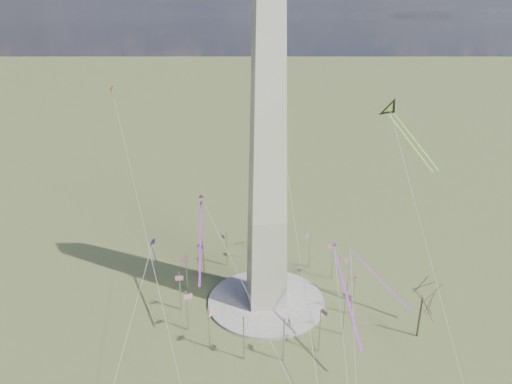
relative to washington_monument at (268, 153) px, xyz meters
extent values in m
plane|color=brown|center=(0.00, 0.00, -47.95)|extent=(2000.00, 2000.00, 0.00)
cylinder|color=beige|center=(0.00, 0.00, -47.55)|extent=(36.00, 36.00, 0.80)
cylinder|color=#B8BABE|center=(26.00, 0.00, -41.45)|extent=(0.36, 0.36, 13.00)
cube|color=#BF1941|center=(26.00, 1.30, -36.15)|extent=(2.40, 0.08, 1.50)
cylinder|color=#B8BABE|center=(24.02, 9.95, -41.45)|extent=(0.36, 0.36, 13.00)
cube|color=#BF1941|center=(23.52, 11.15, -36.15)|extent=(2.25, 0.99, 1.50)
cylinder|color=#B8BABE|center=(18.38, 18.38, -41.45)|extent=(0.36, 0.36, 13.00)
cube|color=#BF1941|center=(17.47, 19.30, -36.15)|extent=(1.75, 1.75, 1.50)
cylinder|color=#B8BABE|center=(9.95, 24.02, -41.45)|extent=(0.36, 0.36, 13.00)
cube|color=#BF1941|center=(8.75, 24.52, -36.15)|extent=(0.99, 2.25, 1.50)
cylinder|color=#B8BABE|center=(0.00, 26.00, -41.45)|extent=(0.36, 0.36, 13.00)
cube|color=#BF1941|center=(-1.30, 26.00, -36.15)|extent=(0.08, 2.40, 1.50)
cylinder|color=#B8BABE|center=(-9.95, 24.02, -41.45)|extent=(0.36, 0.36, 13.00)
cube|color=#BF1941|center=(-11.15, 23.52, -36.15)|extent=(0.99, 2.25, 1.50)
cylinder|color=#B8BABE|center=(-18.38, 18.38, -41.45)|extent=(0.36, 0.36, 13.00)
cube|color=#BF1941|center=(-19.30, 17.47, -36.15)|extent=(1.75, 1.75, 1.50)
cylinder|color=#B8BABE|center=(-24.02, 9.95, -41.45)|extent=(0.36, 0.36, 13.00)
cube|color=#BF1941|center=(-24.52, 8.75, -36.15)|extent=(2.25, 0.99, 1.50)
cylinder|color=#B8BABE|center=(-26.00, 0.00, -41.45)|extent=(0.36, 0.36, 13.00)
cube|color=#BF1941|center=(-26.00, -1.30, -36.15)|extent=(2.40, 0.08, 1.50)
cylinder|color=#B8BABE|center=(-24.02, -9.95, -41.45)|extent=(0.36, 0.36, 13.00)
cube|color=#BF1941|center=(-23.52, -11.15, -36.15)|extent=(2.25, 0.99, 1.50)
cylinder|color=#B8BABE|center=(-18.38, -18.38, -41.45)|extent=(0.36, 0.36, 13.00)
cube|color=#BF1941|center=(-17.47, -19.30, -36.15)|extent=(1.75, 1.75, 1.50)
cylinder|color=#B8BABE|center=(-9.95, -24.02, -41.45)|extent=(0.36, 0.36, 13.00)
cube|color=#BF1941|center=(-8.75, -24.52, -36.15)|extent=(0.99, 2.25, 1.50)
cylinder|color=#B8BABE|center=(0.00, -26.00, -41.45)|extent=(0.36, 0.36, 13.00)
cube|color=#BF1941|center=(1.30, -26.00, -36.15)|extent=(0.08, 2.40, 1.50)
cylinder|color=#B8BABE|center=(9.95, -24.02, -41.45)|extent=(0.36, 0.36, 13.00)
cube|color=#BF1941|center=(11.15, -23.52, -36.15)|extent=(0.99, 2.25, 1.50)
cylinder|color=#B8BABE|center=(18.38, -18.38, -41.45)|extent=(0.36, 0.36, 13.00)
cube|color=#BF1941|center=(19.30, -17.47, -36.15)|extent=(1.75, 1.75, 1.50)
cylinder|color=#B8BABE|center=(24.02, -9.95, -41.45)|extent=(0.36, 0.36, 13.00)
cube|color=#BF1941|center=(24.52, -8.75, -36.15)|extent=(2.25, 0.99, 1.50)
cylinder|color=#4E3E2F|center=(38.69, -22.00, -41.71)|extent=(0.50, 0.50, 12.48)
cube|color=yellow|center=(44.03, 2.54, 1.17)|extent=(7.37, 17.27, 12.95)
cube|color=yellow|center=(41.84, 1.65, 1.17)|extent=(7.37, 17.27, 12.95)
cube|color=navy|center=(-33.16, 4.37, -26.89)|extent=(1.53, 2.53, 2.13)
cube|color=#FF2849|center=(-33.16, 4.37, -30.39)|extent=(1.24, 2.61, 7.34)
cube|color=#FF2849|center=(16.63, -24.20, -31.72)|extent=(0.85, 23.41, 14.66)
cube|color=#FF2849|center=(-19.44, -4.81, -22.91)|extent=(2.41, 23.05, 14.45)
cube|color=#FF2849|center=(33.02, -7.70, -38.29)|extent=(13.60, 15.38, 12.49)
cube|color=red|center=(-45.60, 41.18, 12.75)|extent=(1.56, 2.23, 1.70)
cube|color=red|center=(-45.60, 41.18, 10.90)|extent=(1.18, 1.23, 3.89)
cube|color=silver|center=(8.08, 51.01, 32.22)|extent=(1.54, 1.38, 1.55)
cube|color=silver|center=(8.08, 51.01, 30.53)|extent=(0.25, 1.33, 3.54)
camera|label=1|loc=(-20.76, -117.88, 34.98)|focal=32.00mm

